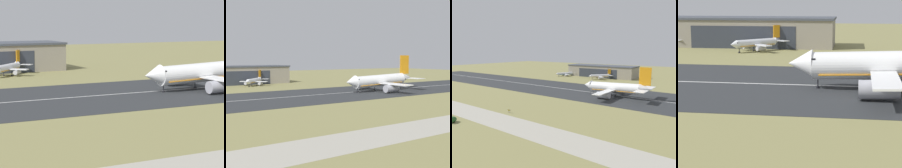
% 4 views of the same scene
% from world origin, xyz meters
% --- Properties ---
extents(runway_strip, '(413.76, 55.96, 0.06)m').
position_xyz_m(runway_strip, '(0.00, 99.56, 0.03)').
color(runway_strip, '#2B2D30').
rests_on(runway_strip, ground_plane).
extents(runway_centreline, '(372.39, 0.70, 0.01)m').
position_xyz_m(runway_centreline, '(0.00, 99.56, 0.07)').
color(runway_centreline, silver).
rests_on(runway_centreline, runway_strip).
extents(hangar_building, '(73.80, 23.57, 12.37)m').
position_xyz_m(hangar_building, '(-21.61, 184.38, 6.20)').
color(hangar_building, gray).
rests_on(hangar_building, ground_plane).
extents(airplane_landing, '(44.94, 44.57, 19.06)m').
position_xyz_m(airplane_landing, '(30.80, 96.20, 5.40)').
color(airplane_landing, white).
rests_on(airplane_landing, ground_plane).
extents(airplane_parked_west, '(21.11, 22.37, 9.74)m').
position_xyz_m(airplane_parked_west, '(-13.85, 164.71, 3.21)').
color(airplane_parked_west, silver).
rests_on(airplane_parked_west, ground_plane).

